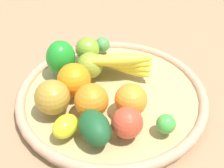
{
  "coord_description": "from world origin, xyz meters",
  "views": [
    {
      "loc": [
        -0.09,
        0.57,
        0.53
      ],
      "look_at": [
        0.0,
        0.0,
        0.06
      ],
      "focal_mm": 49.17,
      "sensor_mm": 36.0,
      "label": 1
    }
  ],
  "objects": [
    {
      "name": "orange_2",
      "position": [
        -0.05,
        0.07,
        0.07
      ],
      "size": [
        0.1,
        0.1,
        0.07
      ],
      "primitive_type": "sphere",
      "rotation": [
        0.0,
        0.0,
        2.46
      ],
      "color": "orange",
      "rests_on": "basket"
    },
    {
      "name": "lime_0",
      "position": [
        0.05,
        -0.17,
        0.06
      ],
      "size": [
        0.06,
        0.06,
        0.04
      ],
      "primitive_type": "sphere",
      "rotation": [
        0.0,
        0.0,
        2.05
      ],
      "color": "#499346",
      "rests_on": "basket"
    },
    {
      "name": "orange_1",
      "position": [
        0.09,
        0.02,
        0.08
      ],
      "size": [
        0.11,
        0.11,
        0.08
      ],
      "primitive_type": "sphere",
      "rotation": [
        0.0,
        0.0,
        3.91
      ],
      "color": "orange",
      "rests_on": "basket"
    },
    {
      "name": "avocado",
      "position": [
        0.01,
        0.16,
        0.07
      ],
      "size": [
        0.1,
        0.11,
        0.06
      ],
      "primitive_type": "ellipsoid",
      "rotation": [
        0.0,
        0.0,
        5.31
      ],
      "color": "#1B5127",
      "rests_on": "basket"
    },
    {
      "name": "apple_0",
      "position": [
        0.12,
        0.09,
        0.08
      ],
      "size": [
        0.08,
        0.08,
        0.08
      ],
      "primitive_type": "sphere",
      "rotation": [
        0.0,
        0.0,
        3.15
      ],
      "color": "#B0882E",
      "rests_on": "basket"
    },
    {
      "name": "apple_1",
      "position": [
        -0.05,
        0.13,
        0.07
      ],
      "size": [
        0.08,
        0.08,
        0.07
      ],
      "primitive_type": "sphere",
      "rotation": [
        0.0,
        0.0,
        1.37
      ],
      "color": "#D2462C",
      "rests_on": "basket"
    },
    {
      "name": "orange_0",
      "position": [
        0.03,
        0.08,
        0.07
      ],
      "size": [
        0.09,
        0.09,
        0.08
      ],
      "primitive_type": "sphere",
      "rotation": [
        0.0,
        0.0,
        3.38
      ],
      "color": "orange",
      "rests_on": "basket"
    },
    {
      "name": "lemon_0",
      "position": [
        0.07,
        0.15,
        0.06
      ],
      "size": [
        0.07,
        0.08,
        0.05
      ],
      "primitive_type": "ellipsoid",
      "rotation": [
        0.0,
        0.0,
        1.13
      ],
      "color": "yellow",
      "rests_on": "basket"
    },
    {
      "name": "bell_pepper",
      "position": [
        0.14,
        -0.05,
        0.08
      ],
      "size": [
        0.09,
        0.09,
        0.09
      ],
      "primitive_type": "ellipsoid",
      "rotation": [
        0.0,
        0.0,
        4.48
      ],
      "color": "#1F9026",
      "rests_on": "basket"
    },
    {
      "name": "banana_bunch",
      "position": [
        -0.01,
        -0.07,
        0.07
      ],
      "size": [
        0.18,
        0.12,
        0.07
      ],
      "color": "yellow",
      "rests_on": "basket"
    },
    {
      "name": "basket",
      "position": [
        0.0,
        0.0,
        0.02
      ],
      "size": [
        0.47,
        0.47,
        0.04
      ],
      "color": "tan",
      "rests_on": "ground_plane"
    },
    {
      "name": "apple_3",
      "position": [
        0.09,
        -0.12,
        0.07
      ],
      "size": [
        0.07,
        0.07,
        0.07
      ],
      "primitive_type": "sphere",
      "rotation": [
        0.0,
        0.0,
        1.67
      ],
      "color": "olive",
      "rests_on": "basket"
    },
    {
      "name": "apple_2",
      "position": [
        0.06,
        -0.05,
        0.07
      ],
      "size": [
        0.09,
        0.09,
        0.07
      ],
      "primitive_type": "sphere",
      "rotation": [
        0.0,
        0.0,
        2.42
      ],
      "color": "olive",
      "rests_on": "basket"
    },
    {
      "name": "lime_1",
      "position": [
        -0.13,
        0.11,
        0.06
      ],
      "size": [
        0.06,
        0.06,
        0.04
      ],
      "primitive_type": "sphere",
      "rotation": [
        0.0,
        0.0,
        0.54
      ],
      "color": "green",
      "rests_on": "basket"
    },
    {
      "name": "ground_plane",
      "position": [
        0.0,
        0.0,
        0.0
      ],
      "size": [
        2.4,
        2.4,
        0.0
      ],
      "primitive_type": "plane",
      "color": "#987653",
      "rests_on": "ground"
    }
  ]
}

